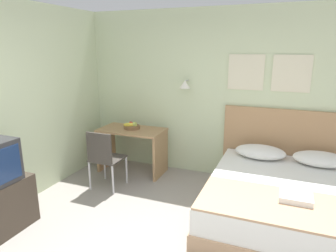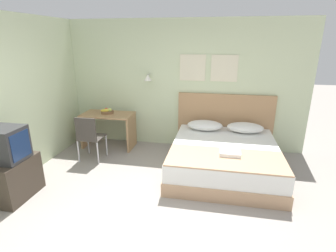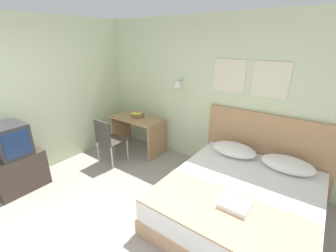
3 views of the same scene
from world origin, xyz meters
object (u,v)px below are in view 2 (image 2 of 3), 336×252
pillow_left (205,125)px  pillow_right (245,128)px  throw_blanket (225,159)px  desk (108,124)px  television (6,144)px  folded_towel_near_foot (230,153)px  tv_stand (13,178)px  headboard (225,122)px  desk_chair (89,135)px  bed (224,158)px  fruit_bowl (107,111)px

pillow_left → pillow_right: (0.79, 0.00, 0.00)m
throw_blanket → desk: bearing=152.3°
television → folded_towel_near_foot: bearing=17.0°
pillow_right → tv_stand: (-3.46, -2.16, -0.30)m
pillow_right → television: 4.08m
headboard → folded_towel_near_foot: headboard is taller
headboard → desk_chair: size_ratio=2.19×
headboard → folded_towel_near_foot: 1.50m
headboard → bed: bearing=-90.0°
throw_blanket → folded_towel_near_foot: (0.07, 0.14, 0.04)m
pillow_right → throw_blanket: size_ratio=0.40×
fruit_bowl → tv_stand: 2.26m
pillow_left → pillow_right: 0.79m
folded_towel_near_foot → desk_chair: size_ratio=0.36×
bed → tv_stand: tv_stand is taller
pillow_left → television: television is taller
pillow_right → headboard: bearing=142.4°
desk → tv_stand: size_ratio=1.52×
headboard → television: bearing=-141.2°
fruit_bowl → television: (-0.59, -2.12, 0.06)m
pillow_left → headboard: bearing=37.6°
bed → desk: size_ratio=1.89×
bed → desk: 2.56m
desk_chair → tv_stand: (-0.55, -1.35, -0.23)m
desk_chair → fruit_bowl: 0.82m
pillow_right → desk_chair: size_ratio=0.79×
pillow_left → pillow_right: size_ratio=1.00×
pillow_left → tv_stand: pillow_left is taller
pillow_right → folded_towel_near_foot: (-0.32, -1.20, -0.04)m
headboard → tv_stand: bearing=-141.2°
pillow_left → desk_chair: size_ratio=0.79×
fruit_bowl → television: size_ratio=0.55×
pillow_right → fruit_bowl: fruit_bowl is taller
pillow_right → desk: 2.85m
pillow_left → desk: 2.06m
desk → desk_chair: size_ratio=1.20×
bed → pillow_left: size_ratio=2.89×
headboard → tv_stand: 3.94m
pillow_left → television: size_ratio=1.45×
bed → tv_stand: (-3.06, -1.41, 0.05)m
tv_stand → pillow_left: bearing=38.9°
bed → fruit_bowl: (-2.47, 0.72, 0.54)m
throw_blanket → fruit_bowl: fruit_bowl is taller
folded_towel_near_foot → desk: 2.77m
television → pillow_left: bearing=39.0°
pillow_right → tv_stand: bearing=-148.0°
pillow_right → tv_stand: pillow_right is taller
throw_blanket → fruit_bowl: 2.80m
headboard → pillow_right: (0.39, -0.30, 0.00)m
bed → pillow_left: 0.91m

